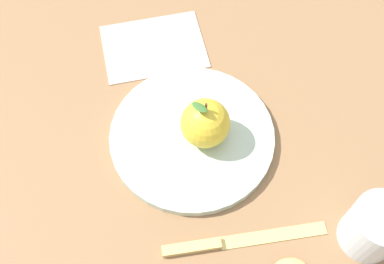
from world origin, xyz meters
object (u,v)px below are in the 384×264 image
Objects in this scene: cup at (376,226)px; knife at (230,242)px; apple at (205,123)px; linen_napkin at (154,46)px; dinner_plate at (192,136)px.

cup is 0.36× the size of knife.
linen_napkin is at bearing -79.56° from apple.
dinner_plate is 0.19m from linen_napkin.
cup is at bearing 130.71° from apple.
linen_napkin is (0.04, -0.19, -0.05)m from apple.
cup reaches higher than dinner_plate.
apple is at bearing -49.29° from cup.
dinner_plate is 3.02× the size of cup.
knife is at bearing 93.05° from dinner_plate.
dinner_plate is at bearing -21.97° from apple.
apple is 0.51× the size of linen_napkin.
apple is 0.38× the size of knife.
dinner_plate is at bearing 95.55° from linen_napkin.
dinner_plate reaches higher than knife.
cup is at bearing 117.74° from linen_napkin.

